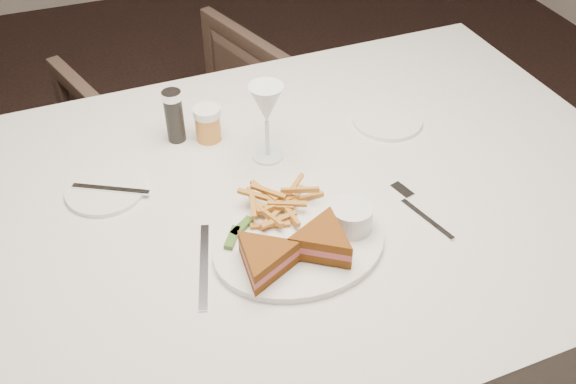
# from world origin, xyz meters

# --- Properties ---
(ground) EXTENTS (5.00, 5.00, 0.00)m
(ground) POSITION_xyz_m (0.00, 0.00, 0.00)
(ground) COLOR black
(ground) RESTS_ON ground
(table) EXTENTS (1.57, 1.06, 0.75)m
(table) POSITION_xyz_m (0.20, -0.31, 0.38)
(table) COLOR silver
(table) RESTS_ON ground
(chair_far) EXTENTS (0.79, 0.76, 0.65)m
(chair_far) POSITION_xyz_m (0.19, 0.59, 0.33)
(chair_far) COLOR #503B31
(chair_far) RESTS_ON ground
(table_setting) EXTENTS (0.81, 0.61, 0.18)m
(table_setting) POSITION_xyz_m (0.19, -0.36, 0.79)
(table_setting) COLOR white
(table_setting) RESTS_ON table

